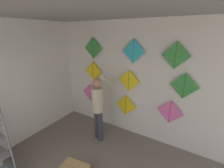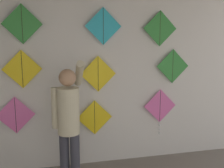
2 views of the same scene
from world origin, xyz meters
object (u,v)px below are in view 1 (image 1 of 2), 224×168
object	(u,v)px
kite_8	(175,55)
kite_1	(125,105)
kite_7	(133,51)
kite_2	(170,114)
kite_6	(93,48)
kite_3	(93,71)
kite_5	(184,86)
kite_4	(129,81)
kite_0	(90,93)
shopkeeper	(98,104)

from	to	relation	value
kite_8	kite_1	bearing A→B (deg)	180.00
kite_7	kite_2	bearing A→B (deg)	-0.06
kite_6	kite_7	size ratio (longest dim) A/B	1.00
kite_3	kite_5	world-z (taller)	kite_3
kite_5	kite_7	xyz separation A→B (m)	(-1.12, 0.00, 0.61)
kite_4	kite_7	xyz separation A→B (m)	(0.08, 0.00, 0.69)
kite_0	kite_1	bearing A→B (deg)	0.00
kite_7	kite_1	bearing A→B (deg)	180.00
kite_6	kite_3	bearing A→B (deg)	180.00
kite_4	kite_6	xyz separation A→B (m)	(-1.03, 0.00, 0.71)
kite_6	shopkeeper	bearing A→B (deg)	-47.18
shopkeeper	kite_1	xyz separation A→B (m)	(0.42, 0.60, -0.19)
kite_2	kite_8	xyz separation A→B (m)	(-0.04, 0.00, 1.26)
shopkeeper	kite_7	world-z (taller)	kite_7
kite_8	kite_4	bearing A→B (deg)	180.00
kite_8	kite_0	bearing A→B (deg)	180.00
kite_7	kite_4	bearing A→B (deg)	180.00
kite_3	kite_7	bearing A→B (deg)	0.00
kite_6	kite_7	world-z (taller)	kite_6
shopkeeper	kite_8	bearing A→B (deg)	41.90
kite_0	kite_4	distance (m)	1.32
shopkeeper	kite_2	distance (m)	1.60
kite_1	kite_4	distance (m)	0.67
kite_8	kite_5	bearing A→B (deg)	0.00
kite_5	kite_7	distance (m)	1.27
kite_1	kite_4	world-z (taller)	kite_4
kite_7	kite_8	world-z (taller)	kite_7
kite_1	kite_3	bearing A→B (deg)	180.00
kite_0	kite_3	world-z (taller)	kite_3
kite_1	kite_6	xyz separation A→B (m)	(-0.97, 0.00, 1.38)
kite_1	kite_7	distance (m)	1.37
kite_2	kite_7	xyz separation A→B (m)	(-0.92, 0.00, 1.28)
kite_2	kite_6	bearing A→B (deg)	179.97
kite_2	kite_5	size ratio (longest dim) A/B	1.39
kite_4	kite_8	distance (m)	1.17
kite_2	kite_3	world-z (taller)	kite_3
kite_1	kite_5	size ratio (longest dim) A/B	1.00
kite_0	kite_1	size ratio (longest dim) A/B	1.00
kite_1	kite_5	bearing A→B (deg)	0.00
kite_1	kite_3	xyz separation A→B (m)	(-1.01, 0.00, 0.77)
kite_5	kite_8	xyz separation A→B (m)	(-0.24, 0.00, 0.58)
kite_1	kite_8	distance (m)	1.69
kite_5	kite_8	size ratio (longest dim) A/B	1.00
kite_0	kite_8	size ratio (longest dim) A/B	1.00
kite_3	kite_8	xyz separation A→B (m)	(2.03, 0.00, 0.57)
shopkeeper	kite_3	world-z (taller)	kite_3
kite_0	kite_6	world-z (taller)	kite_6
kite_1	kite_8	xyz separation A→B (m)	(1.02, 0.00, 1.34)
shopkeeper	kite_3	bearing A→B (deg)	153.87
kite_4	kite_7	distance (m)	0.70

